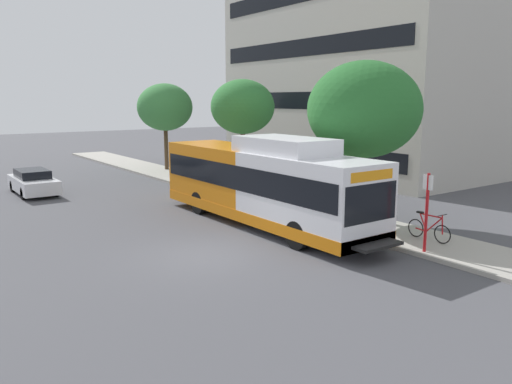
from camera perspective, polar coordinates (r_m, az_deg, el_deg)
The scene contains 10 objects.
ground_plane at distance 23.97m, azimuth -15.29°, elevation -2.21°, with size 120.00×120.00×0.00m, color #4C4C51.
sidewalk_curb at distance 25.53m, azimuth 1.19°, elevation -0.92°, with size 3.00×56.00×0.14m, color #A8A399.
transit_bus at distance 20.55m, azimuth 0.78°, elevation 0.95°, with size 2.58×12.25×3.65m.
bus_stop_sign_pole at distance 17.32m, azimuth 18.62°, elevation -1.56°, with size 0.10×0.36×2.60m.
bicycle_parked at distance 19.00m, azimuth 18.83°, elevation -3.91°, with size 0.52×1.76×1.02m.
street_tree_near_stop at distance 21.34m, azimuth 12.03°, elevation 9.01°, with size 4.62×4.62×6.48m.
street_tree_mid_block at distance 28.71m, azimuth -1.51°, elevation 9.51°, with size 3.57×3.57×6.03m.
street_tree_far_block at distance 36.60m, azimuth -10.18°, elevation 9.33°, with size 3.86×3.86×6.02m.
parked_car_far_lane at distance 29.99m, azimuth -23.72°, elevation 1.04°, with size 1.80×4.50×1.33m.
lattice_comm_tower at distance 50.49m, azimuth -1.66°, elevation 13.67°, with size 1.10×1.10×24.37m.
Camera 1 is at (-8.07, -13.99, 5.06)m, focal length 35.65 mm.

